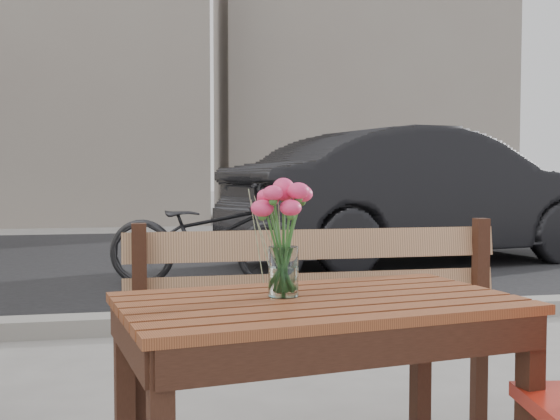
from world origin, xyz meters
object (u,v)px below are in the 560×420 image
Objects in this scene: parked_car at (425,197)px; main_vase at (283,223)px; main_table at (319,337)px; bicycle at (206,235)px.

main_vase is at bearing 141.19° from parked_car.
parked_car is at bearing 63.22° from main_vase.
main_table is 6.60m from parked_car.
main_vase reaches higher than main_table.
main_vase is 6.60m from parked_car.
main_table is 3.54× the size of main_vase.
bicycle is at bearing 102.85° from parked_car.
main_table is 0.66× the size of bicycle.
parked_car is 3.06m from bicycle.
parked_car is 2.57× the size of bicycle.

